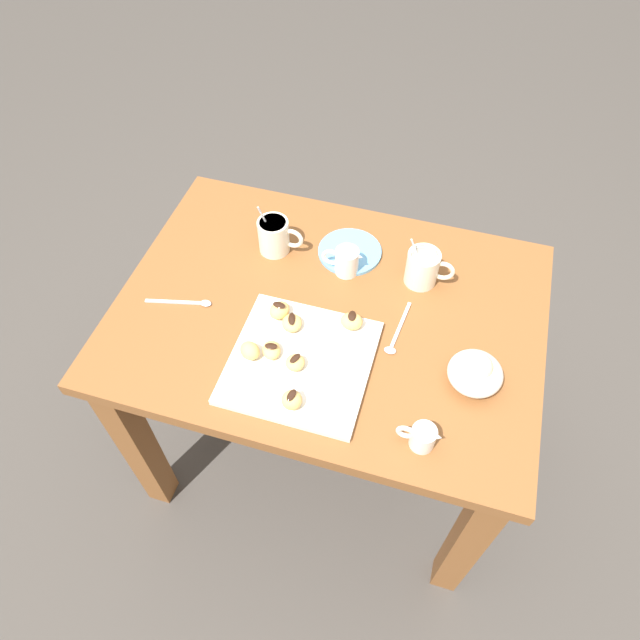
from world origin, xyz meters
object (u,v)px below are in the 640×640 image
(coffee_mug_cream_right, at_px, (423,267))
(beignet_2, at_px, (272,350))
(coffee_mug_cream_left, at_px, (275,235))
(beignet_4, at_px, (352,321))
(saucer_sky_left, at_px, (350,252))
(beignet_1, at_px, (250,351))
(dining_table, at_px, (328,342))
(cream_pitcher_white, at_px, (346,260))
(pastry_plate_square, at_px, (301,362))
(beignet_3, at_px, (292,323))
(beignet_0, at_px, (295,363))
(chocolate_sauce_pitcher, at_px, (422,436))
(beignet_5, at_px, (280,310))
(ice_cream_bowl, at_px, (476,372))
(beignet_6, at_px, (293,400))

(coffee_mug_cream_right, bearing_deg, beignet_2, -130.59)
(coffee_mug_cream_left, distance_m, beignet_4, 0.33)
(coffee_mug_cream_right, xyz_separation_m, beignet_2, (-0.28, -0.33, -0.02))
(saucer_sky_left, bearing_deg, beignet_4, -74.76)
(coffee_mug_cream_right, bearing_deg, saucer_sky_left, 167.80)
(beignet_1, bearing_deg, coffee_mug_cream_right, 46.86)
(dining_table, xyz_separation_m, cream_pitcher_white, (0.01, 0.13, 0.17))
(pastry_plate_square, height_order, beignet_1, beignet_1)
(cream_pitcher_white, distance_m, beignet_3, 0.23)
(pastry_plate_square, height_order, beignet_0, beignet_0)
(chocolate_sauce_pitcher, bearing_deg, beignet_1, 167.02)
(beignet_5, bearing_deg, coffee_mug_cream_right, 36.10)
(dining_table, relative_size, saucer_sky_left, 6.18)
(beignet_0, bearing_deg, ice_cream_bowl, 12.38)
(beignet_0, bearing_deg, beignet_4, 57.72)
(coffee_mug_cream_right, height_order, beignet_0, coffee_mug_cream_right)
(pastry_plate_square, xyz_separation_m, beignet_2, (-0.07, -0.00, 0.02))
(pastry_plate_square, xyz_separation_m, ice_cream_bowl, (0.38, 0.06, 0.03))
(pastry_plate_square, bearing_deg, saucer_sky_left, 87.11)
(beignet_5, bearing_deg, beignet_2, -80.38)
(dining_table, xyz_separation_m, coffee_mug_cream_right, (0.20, 0.16, 0.18))
(dining_table, relative_size, coffee_mug_cream_left, 7.01)
(beignet_1, relative_size, beignet_2, 0.97)
(coffee_mug_cream_right, height_order, saucer_sky_left, coffee_mug_cream_right)
(chocolate_sauce_pitcher, distance_m, saucer_sky_left, 0.56)
(beignet_3, bearing_deg, beignet_2, -103.32)
(saucer_sky_left, bearing_deg, beignet_2, -103.02)
(coffee_mug_cream_left, distance_m, beignet_1, 0.35)
(beignet_1, bearing_deg, cream_pitcher_white, 67.46)
(coffee_mug_cream_right, relative_size, beignet_5, 2.77)
(beignet_0, relative_size, beignet_6, 0.96)
(cream_pitcher_white, height_order, beignet_0, cream_pitcher_white)
(coffee_mug_cream_right, xyz_separation_m, ice_cream_bowl, (0.16, -0.26, -0.01))
(beignet_1, xyz_separation_m, beignet_5, (0.03, 0.13, -0.00))
(beignet_0, height_order, beignet_5, beignet_5)
(chocolate_sauce_pitcher, bearing_deg, beignet_6, 179.61)
(beignet_2, bearing_deg, cream_pitcher_white, 73.46)
(pastry_plate_square, xyz_separation_m, beignet_0, (-0.01, -0.02, 0.02))
(beignet_4, bearing_deg, coffee_mug_cream_right, 57.45)
(saucer_sky_left, height_order, beignet_6, beignet_6)
(ice_cream_bowl, bearing_deg, beignet_1, -170.07)
(ice_cream_bowl, relative_size, beignet_0, 2.78)
(dining_table, distance_m, chocolate_sauce_pitcher, 0.43)
(chocolate_sauce_pitcher, height_order, saucer_sky_left, chocolate_sauce_pitcher)
(ice_cream_bowl, distance_m, beignet_0, 0.39)
(pastry_plate_square, bearing_deg, coffee_mug_cream_left, 118.02)
(pastry_plate_square, relative_size, beignet_4, 5.91)
(coffee_mug_cream_left, height_order, chocolate_sauce_pitcher, coffee_mug_cream_left)
(coffee_mug_cream_right, distance_m, cream_pitcher_white, 0.19)
(dining_table, bearing_deg, beignet_2, -116.39)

